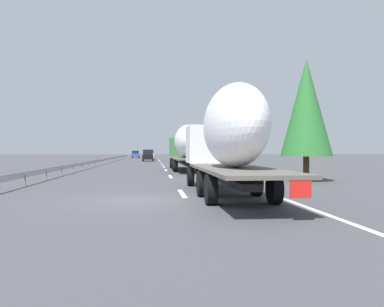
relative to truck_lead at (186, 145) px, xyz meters
name	(u,v)px	position (x,y,z in m)	size (l,w,h in m)	color
ground_plane	(148,164)	(19.08, 3.60, -2.38)	(260.00, 260.00, 0.00)	#424247
lane_stripe_0	(182,193)	(-18.92, 1.80, -2.37)	(3.20, 0.20, 0.01)	white
lane_stripe_1	(170,176)	(-7.99, 1.80, -2.37)	(3.20, 0.20, 0.01)	white
lane_stripe_2	(166,170)	(1.10, 1.80, -2.37)	(3.20, 0.20, 0.01)	white
lane_stripe_3	(164,167)	(8.37, 1.80, -2.37)	(3.20, 0.20, 0.01)	white
lane_stripe_4	(162,165)	(15.60, 1.80, -2.37)	(3.20, 0.20, 0.01)	white
lane_stripe_5	(160,162)	(27.34, 1.80, -2.37)	(3.20, 0.20, 0.01)	white
lane_stripe_6	(159,161)	(36.11, 1.80, -2.37)	(3.20, 0.20, 0.01)	white
lane_stripe_7	(159,160)	(38.80, 1.80, -2.37)	(3.20, 0.20, 0.01)	white
lane_stripe_8	(158,159)	(53.07, 1.80, -2.37)	(3.20, 0.20, 0.01)	white
lane_stripe_9	(158,158)	(54.81, 1.80, -2.37)	(3.20, 0.20, 0.01)	white
edge_line_right	(185,162)	(24.08, -1.90, -2.37)	(110.00, 0.20, 0.01)	white
truck_lead	(186,145)	(0.00, 0.00, 0.00)	(13.96, 2.55, 4.09)	#387038
truck_trailing	(228,136)	(-19.85, 0.00, 0.05)	(13.00, 2.55, 4.32)	silver
car_white_van	(150,155)	(45.83, 3.64, -1.39)	(4.60, 1.82, 1.99)	white
car_yellow_coupe	(150,154)	(72.37, 3.83, -1.45)	(4.53, 1.81, 1.84)	gold
car_black_suv	(148,155)	(32.35, 3.82, -1.39)	(4.72, 1.88, 2.00)	black
car_blue_sedan	(136,154)	(62.71, 7.21, -1.47)	(4.42, 1.82, 1.79)	#28479E
road_sign	(192,148)	(24.62, -3.10, -0.16)	(0.10, 0.90, 3.21)	gray
tree_0	(191,145)	(62.54, -6.65, 0.87)	(2.97, 2.97, 5.19)	#472D19
tree_1	(306,108)	(-12.92, -6.11, 2.02)	(3.06, 3.06, 7.32)	#472D19
tree_2	(217,141)	(37.69, -9.15, 1.34)	(3.98, 3.98, 5.77)	#472D19
guardrail_median	(107,159)	(22.08, 9.60, -1.80)	(94.00, 0.10, 0.76)	#9EA0A5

